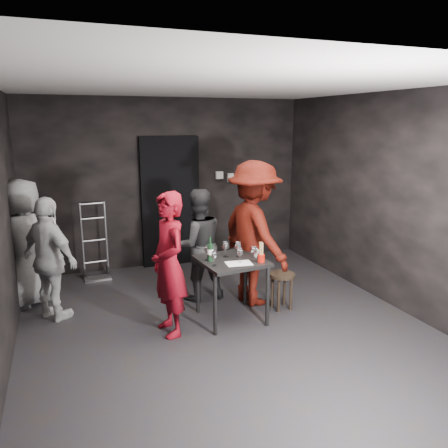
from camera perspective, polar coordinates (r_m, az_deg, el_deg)
name	(u,v)px	position (r m, az deg, el deg)	size (l,w,h in m)	color
floor	(224,325)	(5.24, -0.03, -13.10)	(4.50, 5.00, 0.02)	black
ceiling	(224,84)	(4.71, -0.04, 17.80)	(4.50, 5.00, 0.02)	silver
wall_back	(169,183)	(7.16, -7.19, 5.31)	(4.50, 0.04, 2.70)	black
wall_front	(377,295)	(2.70, 19.35, -8.72)	(4.50, 0.04, 2.70)	black
wall_right	(388,200)	(5.96, 20.64, 2.98)	(0.04, 5.00, 2.70)	black
doorway	(171,202)	(7.15, -7.00, 2.87)	(0.95, 0.10, 2.10)	black
wallbox_upper	(219,175)	(7.34, -0.62, 6.40)	(0.12, 0.06, 0.12)	#B7B7B2
wallbox_lower	(230,178)	(7.42, 0.84, 6.08)	(0.10, 0.06, 0.14)	#B7B7B2
hand_truck	(96,264)	(6.92, -16.33, -5.06)	(0.39, 0.33, 1.16)	#B2B2B7
tasting_table	(232,267)	(5.16, 0.99, -5.69)	(0.72, 0.72, 0.75)	black
stool	(282,281)	(5.58, 7.58, -7.44)	(0.32, 0.32, 0.47)	black
server_red	(169,259)	(4.80, -7.23, -4.61)	(0.63, 0.41, 1.72)	maroon
woman_black	(198,245)	(5.76, -3.44, -2.79)	(0.72, 0.39, 1.47)	black
man_maroon	(254,217)	(5.54, 4.00, 0.95)	(1.49, 0.69, 2.30)	#410C06
bystander_cream	(50,260)	(5.53, -21.75, -4.37)	(0.87, 0.42, 1.49)	#BDBDBD
bystander_grey	(25,237)	(6.05, -24.53, -1.60)	(0.88, 0.48, 1.80)	slate
tasting_mat	(239,263)	(4.99, 1.95, -5.16)	(0.29, 0.19, 0.00)	white
wine_glass_a	(214,258)	(4.88, -1.31, -4.45)	(0.07, 0.07, 0.18)	white
wine_glass_b	(207,252)	(5.07, -2.18, -3.69)	(0.08, 0.08, 0.20)	white
wine_glass_c	(226,249)	(5.19, 0.21, -3.23)	(0.08, 0.08, 0.21)	white
wine_glass_d	(240,255)	(5.00, 2.10, -4.04)	(0.07, 0.07, 0.18)	white
wine_glass_e	(254,253)	(5.05, 3.93, -3.84)	(0.07, 0.07, 0.19)	white
wine_glass_f	(238,249)	(5.20, 1.83, -3.24)	(0.08, 0.08, 0.20)	white
wine_bottle	(210,252)	(5.05, -1.81, -3.64)	(0.07, 0.07, 0.29)	black
breadstick_cup	(261,252)	(5.02, 4.89, -3.73)	(0.08, 0.08, 0.25)	#B71309
reserved_card	(256,253)	(5.21, 4.26, -3.81)	(0.08, 0.13, 0.10)	white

